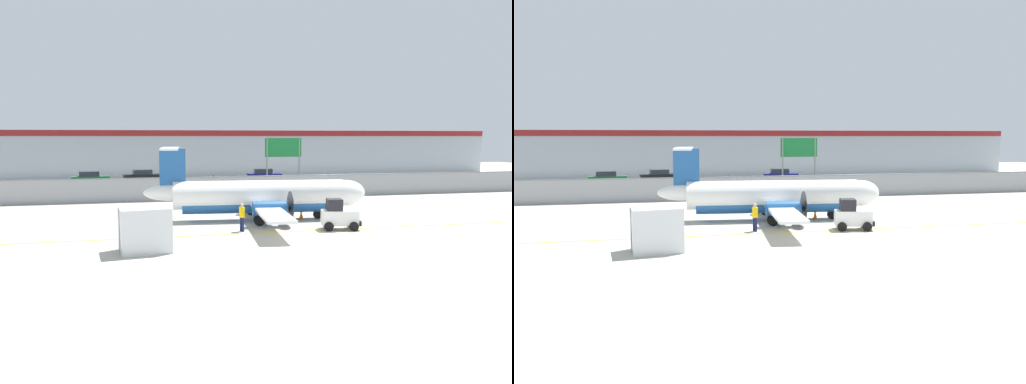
# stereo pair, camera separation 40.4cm
# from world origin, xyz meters

# --- Properties ---
(ground_plane) EXTENTS (140.00, 140.00, 0.01)m
(ground_plane) POSITION_xyz_m (0.00, 2.00, 0.00)
(ground_plane) COLOR #B7B2A3
(perimeter_fence) EXTENTS (98.00, 0.10, 2.10)m
(perimeter_fence) POSITION_xyz_m (0.00, 18.00, 1.12)
(perimeter_fence) COLOR gray
(perimeter_fence) RESTS_ON ground
(parking_lot_strip) EXTENTS (98.00, 17.00, 0.12)m
(parking_lot_strip) POSITION_xyz_m (0.00, 29.50, 0.06)
(parking_lot_strip) COLOR #38383A
(parking_lot_strip) RESTS_ON ground
(background_building) EXTENTS (91.00, 8.10, 6.50)m
(background_building) POSITION_xyz_m (0.00, 47.99, 3.26)
(background_building) COLOR #A8B2BC
(background_building) RESTS_ON ground
(commuter_airplane) EXTENTS (15.14, 16.08, 4.92)m
(commuter_airplane) POSITION_xyz_m (0.30, 6.51, 1.60)
(commuter_airplane) COLOR white
(commuter_airplane) RESTS_ON ground
(baggage_tug) EXTENTS (2.51, 1.78, 1.88)m
(baggage_tug) POSITION_xyz_m (3.95, 2.05, 0.86)
(baggage_tug) COLOR silver
(baggage_tug) RESTS_ON ground
(ground_crew_worker) EXTENTS (0.44, 0.54, 1.70)m
(ground_crew_worker) POSITION_xyz_m (-1.94, 2.72, 0.95)
(ground_crew_worker) COLOR #191E4C
(ground_crew_worker) RESTS_ON ground
(cargo_container) EXTENTS (2.65, 2.30, 2.20)m
(cargo_container) POSITION_xyz_m (-7.62, -1.31, 1.10)
(cargo_container) COLOR silver
(cargo_container) RESTS_ON ground
(traffic_cone_near_left) EXTENTS (0.36, 0.36, 0.64)m
(traffic_cone_near_left) POSITION_xyz_m (2.93, 6.28, 0.31)
(traffic_cone_near_left) COLOR orange
(traffic_cone_near_left) RESTS_ON ground
(traffic_cone_near_right) EXTENTS (0.36, 0.36, 0.64)m
(traffic_cone_near_right) POSITION_xyz_m (-0.62, 9.10, 0.31)
(traffic_cone_near_right) COLOR orange
(traffic_cone_near_right) RESTS_ON ground
(traffic_cone_far_left) EXTENTS (0.36, 0.36, 0.64)m
(traffic_cone_far_left) POSITION_xyz_m (0.76, 8.49, 0.31)
(traffic_cone_far_left) COLOR orange
(traffic_cone_far_left) RESTS_ON ground
(parked_car_0) EXTENTS (4.35, 2.34, 1.58)m
(parked_car_0) POSITION_xyz_m (-13.43, 33.42, 0.89)
(parked_car_0) COLOR #19662D
(parked_car_0) RESTS_ON parking_lot_strip
(parked_car_1) EXTENTS (4.38, 2.40, 1.58)m
(parked_car_1) POSITION_xyz_m (-7.73, 35.24, 0.89)
(parked_car_1) COLOR black
(parked_car_1) RESTS_ON parking_lot_strip
(parked_car_2) EXTENTS (4.31, 2.24, 1.58)m
(parked_car_2) POSITION_xyz_m (0.46, 24.20, 0.89)
(parked_car_2) COLOR #B28C19
(parked_car_2) RESTS_ON parking_lot_strip
(parked_car_3) EXTENTS (4.37, 2.39, 1.58)m
(parked_car_3) POSITION_xyz_m (7.01, 33.52, 0.89)
(parked_car_3) COLOR navy
(parked_car_3) RESTS_ON parking_lot_strip
(parked_car_4) EXTENTS (4.36, 2.35, 1.58)m
(parked_car_4) POSITION_xyz_m (12.59, 23.10, 0.89)
(parked_car_4) COLOR #19662D
(parked_car_4) RESTS_ON parking_lot_strip
(highway_sign) EXTENTS (3.60, 0.14, 5.50)m
(highway_sign) POSITION_xyz_m (5.55, 19.93, 4.14)
(highway_sign) COLOR slate
(highway_sign) RESTS_ON ground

